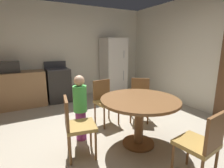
{
  "coord_description": "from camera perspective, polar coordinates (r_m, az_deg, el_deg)",
  "views": [
    {
      "loc": [
        -1.23,
        -2.22,
        1.55
      ],
      "look_at": [
        0.3,
        0.61,
        0.82
      ],
      "focal_mm": 27.65,
      "sensor_mm": 36.0,
      "label": 1
    }
  ],
  "objects": [
    {
      "name": "ground_plane",
      "position": [
        2.98,
        0.55,
        -18.65
      ],
      "size": [
        14.0,
        14.0,
        0.0
      ],
      "primitive_type": "plane",
      "color": "#A89E89"
    },
    {
      "name": "wall_back",
      "position": [
        5.39,
        -15.37,
        10.17
      ],
      "size": [
        5.41,
        0.12,
        2.7
      ],
      "primitive_type": "cube",
      "color": "silver",
      "rests_on": "ground"
    },
    {
      "name": "wall_right",
      "position": [
        4.57,
        29.07,
        8.66
      ],
      "size": [
        0.12,
        5.52,
        2.7
      ],
      "primitive_type": "cube",
      "color": "silver",
      "rests_on": "ground"
    },
    {
      "name": "kitchen_counter",
      "position": [
        4.97,
        -31.12,
        -1.91
      ],
      "size": [
        1.73,
        0.6,
        0.9
      ],
      "primitive_type": "cube",
      "color": "#9E754C",
      "rests_on": "ground"
    },
    {
      "name": "oven_range",
      "position": [
        5.05,
        -17.32,
        -0.24
      ],
      "size": [
        0.6,
        0.6,
        1.1
      ],
      "color": "#2D2B28",
      "rests_on": "ground"
    },
    {
      "name": "refrigerator",
      "position": [
        5.51,
        0.44,
        5.75
      ],
      "size": [
        0.68,
        0.68,
        1.76
      ],
      "color": "silver",
      "rests_on": "ground"
    },
    {
      "name": "microwave",
      "position": [
        4.87,
        -30.75,
        4.83
      ],
      "size": [
        0.44,
        0.32,
        0.26
      ],
      "primitive_type": "cube",
      "color": "#2D2B28",
      "rests_on": "kitchen_counter"
    },
    {
      "name": "dining_table",
      "position": [
        2.7,
        9.09,
        -7.95
      ],
      "size": [
        1.2,
        1.2,
        0.76
      ],
      "color": "brown",
      "rests_on": "ground"
    },
    {
      "name": "chair_south",
      "position": [
        2.24,
        27.71,
        -16.72
      ],
      "size": [
        0.45,
        0.45,
        0.87
      ],
      "rotation": [
        0.0,
        0.0,
        7.99
      ],
      "color": "brown",
      "rests_on": "ground"
    },
    {
      "name": "chair_north",
      "position": [
        3.45,
        -2.41,
        -4.97
      ],
      "size": [
        0.45,
        0.45,
        0.87
      ],
      "rotation": [
        0.0,
        0.0,
        4.84
      ],
      "color": "brown",
      "rests_on": "ground"
    },
    {
      "name": "chair_northeast",
      "position": [
        3.66,
        9.18,
        -4.1
      ],
      "size": [
        0.56,
        0.56,
        0.87
      ],
      "rotation": [
        0.0,
        0.0,
        4.05
      ],
      "color": "brown",
      "rests_on": "ground"
    },
    {
      "name": "chair_west",
      "position": [
        2.48,
        -11.91,
        -12.62
      ],
      "size": [
        0.46,
        0.46,
        0.87
      ],
      "rotation": [
        0.0,
        0.0,
        6.11
      ],
      "color": "brown",
      "rests_on": "ground"
    },
    {
      "name": "person_child",
      "position": [
        2.86,
        -10.46,
        -7.31
      ],
      "size": [
        0.31,
        0.31,
        1.09
      ],
      "rotation": [
        0.0,
        0.0,
        5.63
      ],
      "color": "#8C337A",
      "rests_on": "ground"
    }
  ]
}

